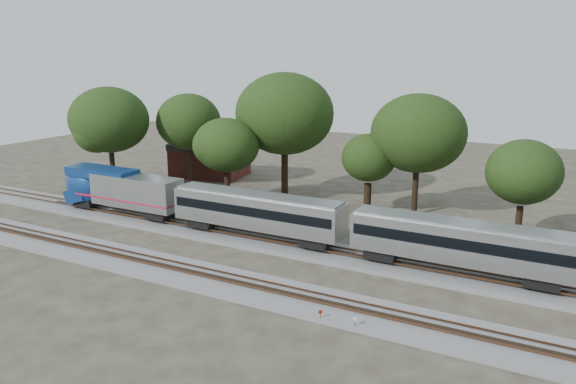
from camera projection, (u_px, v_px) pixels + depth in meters
name	position (u px, v px, depth m)	size (l,w,h in m)	color
ground	(271.00, 272.00, 47.58)	(160.00, 160.00, 0.00)	#383328
track_far	(303.00, 248.00, 52.66)	(160.00, 5.00, 0.73)	slate
track_near	(246.00, 287.00, 44.12)	(160.00, 5.00, 0.73)	slate
train	(461.00, 241.00, 45.35)	(92.30, 3.18, 4.69)	silver
switch_stand_red	(320.00, 315.00, 38.54)	(0.29, 0.15, 0.97)	#512D19
switch_stand_white	(355.00, 322.00, 37.39)	(0.33, 0.11, 1.04)	#512D19
switch_lever	(313.00, 317.00, 39.23)	(0.50, 0.30, 0.30)	#512D19
brick_building	(210.00, 159.00, 83.72)	(11.44, 8.90, 5.00)	maroon
tree_0	(109.00, 120.00, 72.78)	(9.68, 9.68, 13.65)	black
tree_1	(189.00, 122.00, 75.37)	(9.09, 9.09, 12.82)	black
tree_2	(226.00, 145.00, 66.22)	(7.53, 7.53, 10.62)	black
tree_3	(285.00, 114.00, 68.60)	(10.92, 10.92, 15.39)	black
tree_4	(369.00, 158.00, 63.13)	(6.65, 6.65, 9.38)	black
tree_5	(418.00, 133.00, 61.95)	(9.52, 9.52, 13.42)	black
tree_6	(524.00, 172.00, 52.19)	(7.41, 7.41, 10.45)	black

